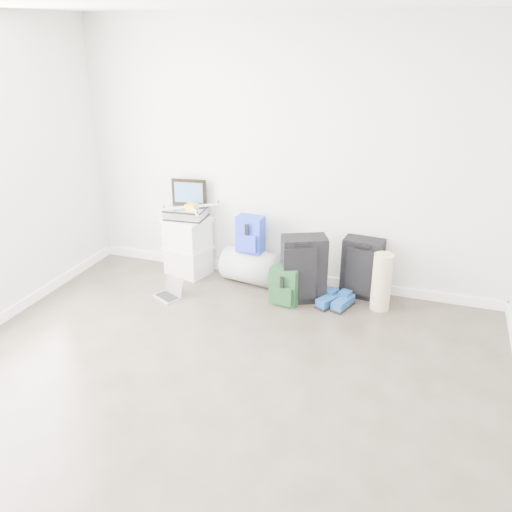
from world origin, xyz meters
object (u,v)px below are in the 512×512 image
at_px(briefcase, 186,213).
at_px(large_suitcase, 303,269).
at_px(carry_on, 362,268).
at_px(boxes_stack, 188,246).
at_px(duffel_bag, 251,266).
at_px(laptop, 170,292).

xyz_separation_m(briefcase, large_suitcase, (1.37, -0.21, -0.37)).
bearing_deg(carry_on, boxes_stack, -171.17).
distance_m(briefcase, duffel_bag, 0.91).
bearing_deg(carry_on, duffel_bag, -170.16).
distance_m(duffel_bag, carry_on, 1.17).
bearing_deg(carry_on, large_suitcase, -145.58).
bearing_deg(briefcase, boxes_stack, 0.00).
distance_m(boxes_stack, briefcase, 0.38).
distance_m(boxes_stack, laptop, 0.66).
bearing_deg(carry_on, laptop, -153.52).
bearing_deg(briefcase, duffel_bag, -4.27).
xyz_separation_m(carry_on, laptop, (-1.84, -0.67, -0.26)).
relative_size(boxes_stack, laptop, 1.91).
relative_size(duffel_bag, large_suitcase, 0.88).
bearing_deg(briefcase, carry_on, -2.68).
relative_size(boxes_stack, briefcase, 1.58).
xyz_separation_m(briefcase, laptop, (0.07, -0.59, -0.66)).
relative_size(boxes_stack, carry_on, 1.06).
xyz_separation_m(duffel_bag, laptop, (-0.67, -0.60, -0.14)).
xyz_separation_m(duffel_bag, carry_on, (1.17, 0.07, 0.12)).
relative_size(briefcase, large_suitcase, 0.61).
bearing_deg(laptop, large_suitcase, 43.86).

